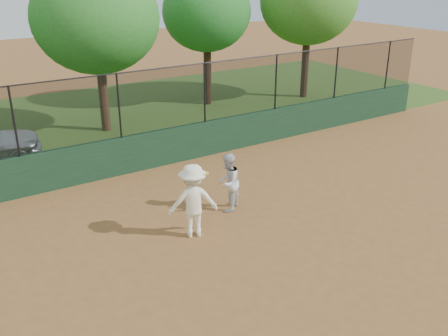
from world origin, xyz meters
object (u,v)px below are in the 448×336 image
tree_3 (207,12)px  tree_4 (309,0)px  player_main (193,201)px  tree_2 (96,18)px  player_second (228,182)px

tree_3 → tree_4: size_ratio=0.89×
player_main → tree_2: 9.83m
tree_2 → tree_3: (5.50, 1.25, -0.14)m
player_main → tree_4: size_ratio=0.28×
tree_3 → tree_4: bearing=-16.8°
player_second → tree_4: bearing=-179.5°
player_main → tree_2: tree_2 is taller
player_second → tree_3: tree_3 is taller
tree_3 → player_main: bearing=-122.8°
tree_4 → tree_3: bearing=163.2°
tree_2 → tree_4: size_ratio=0.96×
tree_3 → player_second: bearing=-118.5°
player_second → tree_2: (-0.23, 8.47, 3.50)m
tree_2 → tree_3: size_ratio=1.07×
player_second → player_main: size_ratio=0.86×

